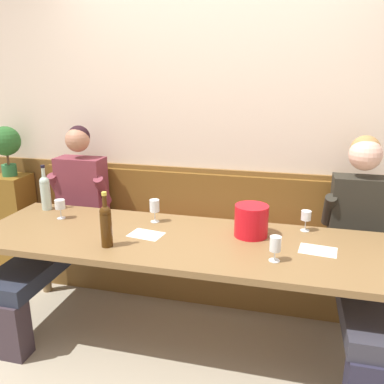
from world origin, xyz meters
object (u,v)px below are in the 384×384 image
object	(u,v)px
person_right_seat	(61,222)
wine_bottle_green_tall	(45,191)
dining_table	(184,249)
wine_glass_near_bucket	(155,206)
potted_plant	(6,144)
wine_glass_left_end	(306,217)
wine_bottle_amber_mid	(106,224)
wall_bench	(206,258)
ice_bucket	(251,221)
wine_glass_center_rear	(275,245)
person_center_left_seat	(363,248)
wine_glass_center_front	(60,205)

from	to	relation	value
person_right_seat	wine_bottle_green_tall	xyz separation A→B (m)	(-0.09, -0.03, 0.25)
dining_table	wine_glass_near_bucket	xyz separation A→B (m)	(-0.27, 0.23, 0.18)
person_right_seat	potted_plant	world-z (taller)	person_right_seat
wine_glass_near_bucket	potted_plant	xyz separation A→B (m)	(-1.51, 0.48, 0.29)
wine_glass_left_end	wine_bottle_amber_mid	bearing A→B (deg)	-154.94
wall_bench	wine_bottle_green_tall	bearing A→B (deg)	-161.35
dining_table	wine_glass_left_end	world-z (taller)	wine_glass_left_end
ice_bucket	wine_glass_center_rear	distance (m)	0.36
wine_glass_near_bucket	wine_glass_center_rear	world-z (taller)	wine_glass_near_bucket
ice_bucket	wine_glass_center_rear	size ratio (longest dim) A/B	1.47
wine_bottle_green_tall	potted_plant	bearing A→B (deg)	146.35
person_center_left_seat	wine_glass_left_end	bearing A→B (deg)	-178.20
potted_plant	wine_glass_center_front	bearing A→B (deg)	-34.14
wine_bottle_green_tall	wine_glass_left_end	bearing A→B (deg)	0.92
wine_glass_near_bucket	wine_glass_left_end	world-z (taller)	wine_glass_near_bucket
person_right_seat	wine_glass_near_bucket	size ratio (longest dim) A/B	8.26
wine_bottle_amber_mid	wine_bottle_green_tall	distance (m)	0.89
dining_table	wine_glass_center_rear	world-z (taller)	wine_glass_center_rear
wine_glass_near_bucket	potted_plant	distance (m)	1.61
ice_bucket	wall_bench	bearing A→B (deg)	126.84
dining_table	wine_glass_center_front	bearing A→B (deg)	171.82
wine_glass_near_bucket	wine_glass_center_front	bearing A→B (deg)	-171.72
dining_table	wine_glass_near_bucket	world-z (taller)	wine_glass_near_bucket
person_right_seat	wine_glass_center_rear	bearing A→B (deg)	-16.90
wine_bottle_amber_mid	ice_bucket	bearing A→B (deg)	24.41
wall_bench	wine_bottle_green_tall	distance (m)	1.35
dining_table	wine_glass_near_bucket	distance (m)	0.40
wine_bottle_amber_mid	wine_glass_near_bucket	world-z (taller)	wine_bottle_amber_mid
wine_glass_center_rear	wall_bench	bearing A→B (deg)	123.27
ice_bucket	wine_bottle_amber_mid	world-z (taller)	wine_bottle_amber_mid
wine_bottle_amber_mid	wine_glass_center_rear	distance (m)	0.97
wine_glass_left_end	wine_bottle_green_tall	bearing A→B (deg)	-179.08
person_center_left_seat	wine_glass_near_bucket	bearing A→B (deg)	-175.98
person_right_seat	wine_glass_left_end	bearing A→B (deg)	-0.01
ice_bucket	wine_glass_left_end	distance (m)	0.37
dining_table	wine_glass_near_bucket	size ratio (longest dim) A/B	16.69
wall_bench	wine_glass_center_rear	bearing A→B (deg)	-56.73
wine_glass_center_front	wine_glass_left_end	bearing A→B (deg)	6.22
potted_plant	ice_bucket	bearing A→B (deg)	-14.41
person_right_seat	ice_bucket	xyz separation A→B (m)	(1.45, -0.17, 0.21)
wine_glass_near_bucket	wine_glass_center_rear	size ratio (longest dim) A/B	1.12
wine_glass_center_rear	wine_glass_center_front	bearing A→B (deg)	168.30
dining_table	wine_bottle_amber_mid	distance (m)	0.51
wall_bench	wine_glass_left_end	xyz separation A→B (m)	(0.73, -0.36, 0.55)
person_right_seat	wine_glass_left_end	world-z (taller)	person_right_seat
wine_glass_center_rear	potted_plant	xyz separation A→B (m)	(-2.34, 0.88, 0.31)
ice_bucket	wine_glass_left_end	xyz separation A→B (m)	(0.33, 0.17, -0.00)
dining_table	wine_bottle_green_tall	bearing A→B (deg)	166.03
wall_bench	wine_bottle_amber_mid	xyz separation A→B (m)	(-0.41, -0.89, 0.60)
wall_bench	wine_glass_center_front	world-z (taller)	wall_bench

